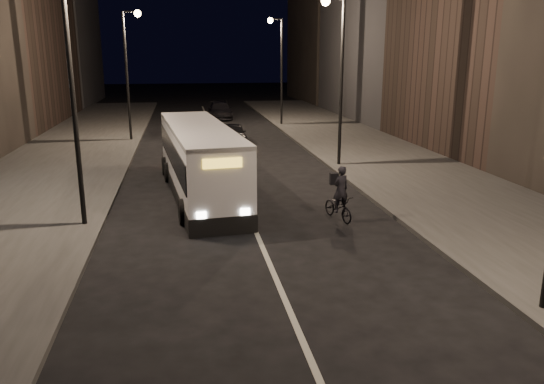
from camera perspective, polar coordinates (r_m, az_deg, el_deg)
name	(u,v)px	position (r m, az deg, el deg)	size (l,w,h in m)	color
ground	(269,262)	(15.00, -0.34, -7.56)	(180.00, 180.00, 0.00)	black
sidewalk_right	(378,156)	(30.23, 11.38, 3.77)	(7.00, 70.00, 0.16)	#31312F
sidewalk_left	(59,167)	(28.95, -21.95, 2.50)	(7.00, 70.00, 0.16)	#31312F
streetlight_right_mid	(337,60)	(26.79, 6.99, 13.95)	(1.20, 0.44, 8.12)	black
streetlight_right_far	(278,57)	(42.37, 0.68, 14.32)	(1.20, 0.44, 8.12)	black
streetlight_left_near	(79,64)	(17.97, -20.08, 12.83)	(1.20, 0.44, 8.12)	black
streetlight_left_far	(130,58)	(35.83, -15.03, 13.76)	(1.20, 0.44, 8.12)	black
city_bus	(200,158)	(21.80, -7.80, 3.68)	(3.32, 10.75, 2.86)	white
cyclist_on_bicycle	(339,202)	(18.62, 7.22, -1.07)	(1.02, 1.80, 1.96)	black
car_near	(234,133)	(34.74, -4.08, 6.33)	(1.46, 3.62, 1.23)	black
car_mid	(174,125)	(38.82, -10.50, 7.05)	(1.36, 3.89, 1.28)	#3C3C3F
car_far	(220,110)	(47.78, -5.60, 8.73)	(2.02, 4.96, 1.44)	black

